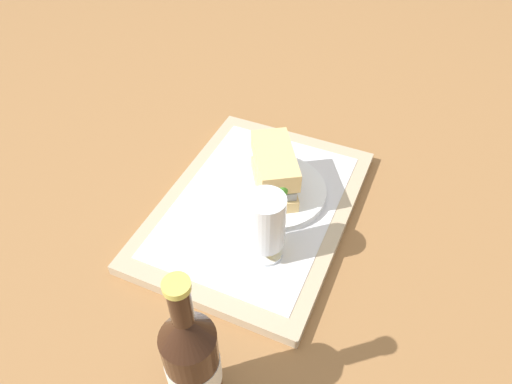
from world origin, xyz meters
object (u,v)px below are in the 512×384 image
object	(u,v)px
sandwich	(275,172)
beer_glass	(266,226)
plate	(274,191)
beer_bottle	(193,363)

from	to	relation	value
sandwich	beer_glass	world-z (taller)	beer_glass
plate	beer_bottle	xyz separation A→B (m)	(0.37, 0.05, 0.08)
sandwich	beer_bottle	distance (m)	0.37
plate	sandwich	size ratio (longest dim) A/B	1.32
plate	sandwich	xyz separation A→B (m)	(0.00, 0.00, 0.05)
plate	beer_glass	bearing A→B (deg)	16.50
beer_bottle	plate	bearing A→B (deg)	-172.66
plate	sandwich	distance (m)	0.05
beer_glass	beer_bottle	size ratio (longest dim) A/B	0.47
sandwich	beer_glass	bearing A→B (deg)	-16.14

